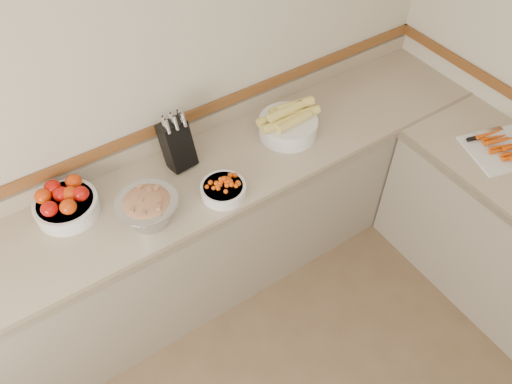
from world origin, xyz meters
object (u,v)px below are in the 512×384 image
knife_block (177,144)px  cutting_board (506,148)px  cherry_tomato_bowl (223,188)px  rhubarb_bowl (148,208)px  corn_bowl (288,123)px  tomato_bowl (65,203)px

knife_block → cutting_board: bearing=-30.5°
cherry_tomato_bowl → rhubarb_bowl: bearing=172.4°
knife_block → rhubarb_bowl: 0.42m
knife_block → corn_bowl: 0.65m
knife_block → cutting_board: (1.57, -0.93, -0.12)m
tomato_bowl → knife_block: bearing=0.3°
knife_block → rhubarb_bowl: size_ratio=1.13×
corn_bowl → knife_block: bearing=168.1°
cherry_tomato_bowl → rhubarb_bowl: rhubarb_bowl is taller
knife_block → tomato_bowl: (-0.63, -0.00, -0.07)m
knife_block → cherry_tomato_bowl: (0.08, -0.33, -0.10)m
cherry_tomato_bowl → cutting_board: size_ratio=0.47×
corn_bowl → rhubarb_bowl: (-0.94, -0.14, 0.01)m
corn_bowl → rhubarb_bowl: size_ratio=1.23×
tomato_bowl → corn_bowl: bearing=-5.9°
cutting_board → rhubarb_bowl: bearing=161.0°
rhubarb_bowl → cutting_board: size_ratio=0.61×
corn_bowl → cutting_board: corn_bowl is taller
cherry_tomato_bowl → cutting_board: bearing=-21.8°
knife_block → rhubarb_bowl: (-0.31, -0.28, -0.05)m
knife_block → tomato_bowl: knife_block is taller
cherry_tomato_bowl → cutting_board: (1.49, -0.60, -0.03)m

